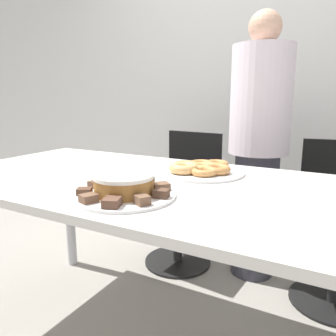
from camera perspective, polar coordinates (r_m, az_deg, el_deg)
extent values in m
cube|color=silver|center=(2.70, 16.11, 16.14)|extent=(8.00, 0.05, 2.60)
cube|color=silver|center=(1.28, -0.94, -3.00)|extent=(1.96, 0.90, 0.03)
cylinder|color=silver|center=(2.24, -16.78, -7.16)|extent=(0.06, 0.06, 0.74)
cylinder|color=#383842|center=(2.11, 14.78, -7.86)|extent=(0.26, 0.26, 0.77)
cylinder|color=silver|center=(1.98, 15.87, 11.22)|extent=(0.35, 0.35, 0.61)
sphere|color=tan|center=(2.02, 16.58, 22.50)|extent=(0.18, 0.18, 0.18)
cylinder|color=black|center=(2.31, 1.68, -15.89)|extent=(0.44, 0.44, 0.01)
cylinder|color=#262626|center=(2.22, 1.71, -11.27)|extent=(0.06, 0.06, 0.39)
cube|color=black|center=(2.14, 1.75, -6.00)|extent=(0.48, 0.48, 0.04)
cube|color=black|center=(2.25, 4.57, 0.94)|extent=(0.40, 0.07, 0.42)
cylinder|color=black|center=(2.12, 26.53, -20.07)|extent=(0.44, 0.44, 0.01)
cylinder|color=#262626|center=(2.02, 27.09, -15.17)|extent=(0.06, 0.06, 0.39)
cylinder|color=white|center=(1.09, -7.66, -4.74)|extent=(0.34, 0.34, 0.01)
cylinder|color=white|center=(1.42, 5.85, -0.70)|extent=(0.37, 0.37, 0.01)
cylinder|color=#9E662D|center=(1.08, -7.70, -3.11)|extent=(0.19, 0.19, 0.05)
cylinder|color=white|center=(1.07, -7.75, -1.41)|extent=(0.20, 0.20, 0.01)
cube|color=brown|center=(0.98, -4.51, -5.58)|extent=(0.06, 0.05, 0.03)
cube|color=#513828|center=(1.04, -1.22, -4.45)|extent=(0.05, 0.05, 0.03)
cube|color=brown|center=(1.12, -1.29, -3.22)|extent=(0.07, 0.07, 0.02)
cube|color=#513828|center=(1.19, -4.08, -2.31)|extent=(0.05, 0.06, 0.03)
cube|color=#513828|center=(1.21, -8.17, -2.28)|extent=(0.07, 0.07, 0.02)
cube|color=brown|center=(1.18, -12.09, -2.80)|extent=(0.07, 0.06, 0.02)
cube|color=#513828|center=(1.11, -14.35, -3.94)|extent=(0.06, 0.06, 0.02)
cube|color=brown|center=(1.02, -13.66, -5.14)|extent=(0.06, 0.06, 0.02)
cube|color=brown|center=(0.97, -9.72, -5.91)|extent=(0.06, 0.07, 0.03)
torus|color=tan|center=(1.42, 5.87, 0.13)|extent=(0.10, 0.10, 0.03)
torus|color=#C68447|center=(1.47, 8.42, 0.55)|extent=(0.11, 0.11, 0.04)
torus|color=#D18E4C|center=(1.49, 5.86, 0.66)|extent=(0.11, 0.11, 0.03)
torus|color=#C68447|center=(1.45, 3.01, 0.47)|extent=(0.10, 0.10, 0.03)
torus|color=#E5AD66|center=(1.38, 2.71, -0.02)|extent=(0.12, 0.12, 0.04)
torus|color=#D18E4C|center=(1.35, 6.27, -0.62)|extent=(0.11, 0.11, 0.03)
torus|color=#C68447|center=(1.38, 8.50, -0.23)|extent=(0.12, 0.12, 0.03)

